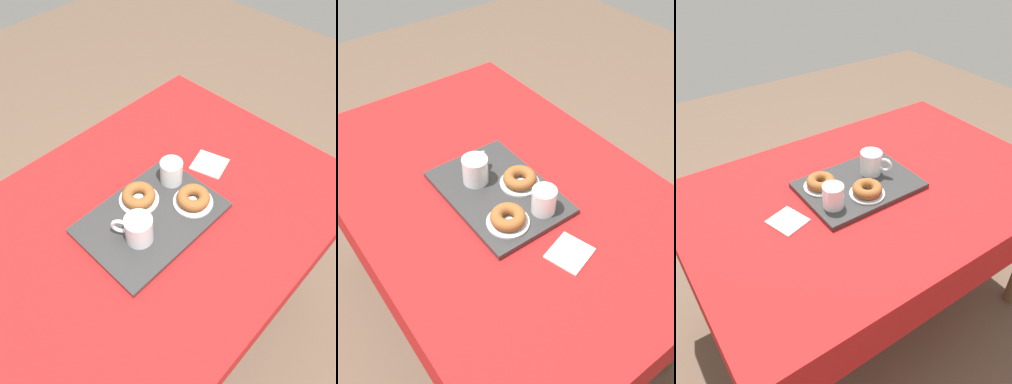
{
  "view_description": "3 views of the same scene",
  "coord_description": "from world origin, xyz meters",
  "views": [
    {
      "loc": [
        0.41,
        0.53,
        1.69
      ],
      "look_at": [
        -0.13,
        0.02,
        0.8
      ],
      "focal_mm": 34.27,
      "sensor_mm": 36.0,
      "label": 1
    },
    {
      "loc": [
        -0.86,
        0.59,
        1.7
      ],
      "look_at": [
        -0.08,
        0.01,
        0.76
      ],
      "focal_mm": 39.99,
      "sensor_mm": 36.0,
      "label": 2
    },
    {
      "loc": [
        -0.75,
        -0.91,
        1.59
      ],
      "look_at": [
        -0.13,
        -0.0,
        0.76
      ],
      "focal_mm": 35.48,
      "sensor_mm": 36.0,
      "label": 3
    }
  ],
  "objects": [
    {
      "name": "dining_table",
      "position": [
        0.0,
        0.0,
        0.65
      ],
      "size": [
        1.43,
        0.95,
        0.73
      ],
      "color": "red",
      "rests_on": "ground"
    },
    {
      "name": "tea_mug_left",
      "position": [
        0.03,
        0.05,
        0.8
      ],
      "size": [
        0.09,
        0.12,
        0.09
      ],
      "color": "white",
      "rests_on": "serving_tray"
    },
    {
      "name": "water_glass_near",
      "position": [
        -0.2,
        -0.04,
        0.79
      ],
      "size": [
        0.08,
        0.08,
        0.08
      ],
      "color": "white",
      "rests_on": "serving_tray"
    },
    {
      "name": "sugar_donut_right",
      "position": [
        -0.06,
        -0.05,
        0.78
      ],
      "size": [
        0.11,
        0.11,
        0.04
      ],
      "primitive_type": "torus",
      "color": "brown",
      "rests_on": "donut_plate_right"
    },
    {
      "name": "serving_tray",
      "position": [
        -0.05,
        0.02,
        0.74
      ],
      "size": [
        0.44,
        0.31,
        0.02
      ],
      "primitive_type": "cube",
      "color": "#2D2D2D",
      "rests_on": "dining_table"
    },
    {
      "name": "ground_plane",
      "position": [
        0.0,
        0.0,
        0.0
      ],
      "size": [
        6.0,
        6.0,
        0.0
      ],
      "primitive_type": "plane",
      "color": "brown"
    },
    {
      "name": "donut_plate_left",
      "position": [
        -0.18,
        0.08,
        0.76
      ],
      "size": [
        0.13,
        0.13,
        0.01
      ],
      "primitive_type": "cylinder",
      "color": "silver",
      "rests_on": "serving_tray"
    },
    {
      "name": "donut_plate_right",
      "position": [
        -0.06,
        -0.05,
        0.76
      ],
      "size": [
        0.13,
        0.13,
        0.01
      ],
      "primitive_type": "cylinder",
      "color": "silver",
      "rests_on": "serving_tray"
    },
    {
      "name": "paper_napkin",
      "position": [
        -0.36,
        0.0,
        0.74
      ],
      "size": [
        0.13,
        0.14,
        0.01
      ],
      "primitive_type": "cube",
      "rotation": [
        0.0,
        0.0,
        0.29
      ],
      "color": "white",
      "rests_on": "dining_table"
    },
    {
      "name": "sugar_donut_left",
      "position": [
        -0.18,
        0.08,
        0.78
      ],
      "size": [
        0.11,
        0.11,
        0.04
      ],
      "primitive_type": "torus",
      "color": "brown",
      "rests_on": "donut_plate_left"
    }
  ]
}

